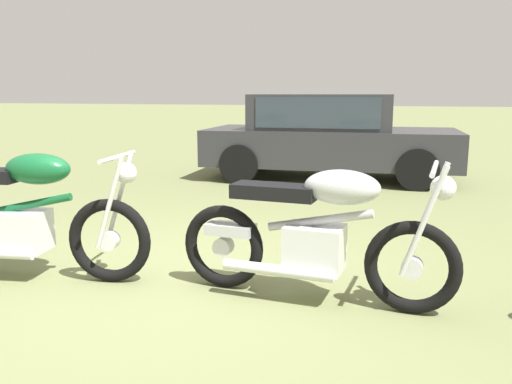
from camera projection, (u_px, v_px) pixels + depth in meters
ground_plane at (170, 282)px, 4.11m from camera, size 120.00×120.00×0.00m
motorcycle_green at (20, 217)px, 4.12m from camera, size 2.13×0.80×1.02m
motorcycle_silver at (315, 234)px, 3.66m from camera, size 2.00×0.64×1.02m
car_charcoal at (327, 132)px, 8.98m from camera, size 4.33×2.26×1.43m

